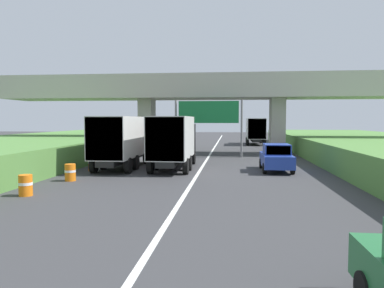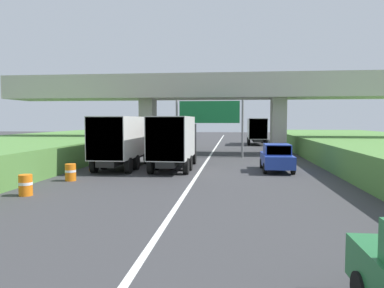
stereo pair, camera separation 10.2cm
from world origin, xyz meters
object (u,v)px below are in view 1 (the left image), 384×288
object	(u,v)px
car_blue	(276,158)
truck_black	(174,140)
overhead_highway_sign	(208,115)
truck_silver	(255,130)
construction_barrel_5	(93,164)
construction_barrel_4	(70,172)
construction_barrel_3	(26,185)
truck_red	(122,139)

from	to	relation	value
car_blue	truck_black	bearing A→B (deg)	177.30
overhead_highway_sign	truck_silver	world-z (taller)	overhead_highway_sign
truck_black	construction_barrel_5	xyz separation A→B (m)	(-4.98, -1.41, -1.47)
overhead_highway_sign	construction_barrel_4	world-z (taller)	overhead_highway_sign
overhead_highway_sign	truck_black	bearing A→B (deg)	-102.47
construction_barrel_3	construction_barrel_4	xyz separation A→B (m)	(0.21, 3.84, 0.00)
truck_red	car_blue	bearing A→B (deg)	-1.44
construction_barrel_4	truck_silver	bearing A→B (deg)	69.18
truck_black	car_blue	xyz separation A→B (m)	(6.55, -0.31, -1.08)
truck_red	construction_barrel_3	distance (m)	9.27
construction_barrel_3	construction_barrel_5	size ratio (longest dim) A/B	1.00
truck_silver	construction_barrel_3	xyz separation A→B (m)	(-11.78, -34.27, -1.47)
truck_black	car_blue	size ratio (longest dim) A/B	1.78
car_blue	construction_barrel_5	world-z (taller)	car_blue
construction_barrel_3	construction_barrel_5	bearing A→B (deg)	90.49
overhead_highway_sign	car_blue	bearing A→B (deg)	-59.88
car_blue	truck_red	bearing A→B (deg)	178.56
truck_silver	overhead_highway_sign	bearing A→B (deg)	-106.50
truck_black	construction_barrel_5	distance (m)	5.38
truck_silver	construction_barrel_5	size ratio (longest dim) A/B	8.11
construction_barrel_3	truck_silver	bearing A→B (deg)	71.03
truck_red	construction_barrel_3	xyz separation A→B (m)	(-1.43, -9.04, -1.47)
overhead_highway_sign	truck_black	distance (m)	8.32
overhead_highway_sign	construction_barrel_4	xyz separation A→B (m)	(-6.47, -13.21, -3.16)
truck_silver	truck_red	world-z (taller)	same
construction_barrel_3	construction_barrel_5	xyz separation A→B (m)	(-0.07, 7.69, 0.00)
construction_barrel_4	truck_black	bearing A→B (deg)	48.11
truck_silver	construction_barrel_3	size ratio (longest dim) A/B	8.11
overhead_highway_sign	truck_red	xyz separation A→B (m)	(-5.25, -8.01, -1.69)
truck_silver	construction_barrel_4	bearing A→B (deg)	-110.82
construction_barrel_4	construction_barrel_5	xyz separation A→B (m)	(-0.27, 3.84, 0.00)
truck_red	car_blue	world-z (taller)	truck_red
truck_silver	truck_black	world-z (taller)	same
truck_black	construction_barrel_3	distance (m)	10.44
truck_red	construction_barrel_4	xyz separation A→B (m)	(-1.22, -5.20, -1.47)
overhead_highway_sign	construction_barrel_5	distance (m)	11.96
truck_silver	truck_red	distance (m)	27.27
overhead_highway_sign	construction_barrel_4	distance (m)	15.04
truck_silver	truck_red	bearing A→B (deg)	-112.30
truck_red	truck_black	bearing A→B (deg)	0.93
truck_red	construction_barrel_5	world-z (taller)	truck_red
truck_silver	truck_red	xyz separation A→B (m)	(-10.35, -25.23, 0.00)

